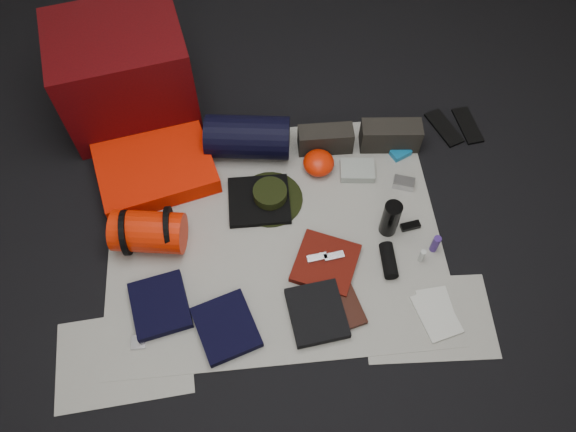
{
  "coord_description": "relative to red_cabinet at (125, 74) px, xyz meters",
  "views": [
    {
      "loc": [
        -0.06,
        -1.32,
        2.41
      ],
      "look_at": [
        0.07,
        0.03,
        0.1
      ],
      "focal_mm": 35.0,
      "sensor_mm": 36.0,
      "label": 1
    }
  ],
  "objects": [
    {
      "name": "paperback_book",
      "position": [
        0.99,
        -1.29,
        -0.25
      ],
      "size": [
        0.17,
        0.22,
        0.03
      ],
      "primitive_type": "cube",
      "rotation": [
        0.0,
        0.0,
        0.25
      ],
      "color": "black",
      "rests_on": "newspaper_mat"
    },
    {
      "name": "flip_flop_right",
      "position": [
        1.82,
        -0.3,
        -0.27
      ],
      "size": [
        0.12,
        0.26,
        0.01
      ],
      "primitive_type": "cube",
      "rotation": [
        0.0,
        0.0,
        0.12
      ],
      "color": "black",
      "rests_on": "floor"
    },
    {
      "name": "red_shirt",
      "position": [
        0.93,
        -1.07,
        -0.25
      ],
      "size": [
        0.37,
        0.37,
        0.04
      ],
      "primitive_type": "cube",
      "rotation": [
        0.0,
        0.0,
        -0.42
      ],
      "color": "#5B1109",
      "rests_on": "newspaper_mat"
    },
    {
      "name": "newspaper_sheet_front_left",
      "position": [
        0.0,
        -1.42,
        -0.27
      ],
      "size": [
        0.61,
        0.44,
        0.0
      ],
      "primitive_type": "cube",
      "rotation": [
        0.0,
        0.0,
        0.07
      ],
      "color": "beige",
      "rests_on": "floor"
    },
    {
      "name": "black_tshirt",
      "position": [
        0.64,
        -0.69,
        -0.25
      ],
      "size": [
        0.31,
        0.29,
        0.03
      ],
      "primitive_type": "cube",
      "rotation": [
        0.0,
        0.0,
        -0.01
      ],
      "color": "black",
      "rests_on": "newspaper_mat"
    },
    {
      "name": "trousers_charcoal",
      "position": [
        0.86,
        -1.31,
        -0.25
      ],
      "size": [
        0.27,
        0.3,
        0.04
      ],
      "primitive_type": "cube",
      "rotation": [
        0.0,
        0.0,
        0.12
      ],
      "color": "black",
      "rests_on": "newspaper_mat"
    },
    {
      "name": "water_bottle",
      "position": [
        1.25,
        -0.9,
        -0.16
      ],
      "size": [
        0.1,
        0.1,
        0.21
      ],
      "primitive_type": "cylinder",
      "rotation": [
        0.0,
        0.0,
        0.22
      ],
      "color": "black",
      "rests_on": "newspaper_mat"
    },
    {
      "name": "speaker",
      "position": [
        1.22,
        -1.09,
        -0.23
      ],
      "size": [
        0.07,
        0.17,
        0.07
      ],
      "primitive_type": "cylinder",
      "rotation": [
        1.57,
        0.0,
        -0.02
      ],
      "color": "black",
      "rests_on": "newspaper_mat"
    },
    {
      "name": "sack_strap_right",
      "position": [
        0.21,
        -0.86,
        -0.16
      ],
      "size": [
        0.02,
        0.22,
        0.22
      ],
      "primitive_type": "cylinder",
      "rotation": [
        0.0,
        1.57,
        0.0
      ],
      "color": "black",
      "rests_on": "newspaper_mat"
    },
    {
      "name": "toiletry_clear",
      "position": [
        1.38,
        -1.08,
        -0.23
      ],
      "size": [
        0.03,
        0.03,
        0.08
      ],
      "primitive_type": "cylinder",
      "rotation": [
        0.0,
        0.0,
        -0.26
      ],
      "color": "beige",
      "rests_on": "newspaper_mat"
    },
    {
      "name": "navy_duffel",
      "position": [
        0.61,
        -0.36,
        -0.16
      ],
      "size": [
        0.46,
        0.28,
        0.22
      ],
      "primitive_type": "cylinder",
      "rotation": [
        0.0,
        1.57,
        -0.13
      ],
      "color": "black",
      "rests_on": "newspaper_mat"
    },
    {
      "name": "key_cluster",
      "position": [
        0.06,
        -1.36,
        -0.26
      ],
      "size": [
        0.06,
        0.06,
        0.01
      ],
      "primitive_type": "cube",
      "rotation": [
        0.0,
        0.0,
        0.01
      ],
      "color": "#BBBBC0",
      "rests_on": "newspaper_mat"
    },
    {
      "name": "hiking_boot_right",
      "position": [
        1.36,
        -0.39,
        -0.19
      ],
      "size": [
        0.32,
        0.14,
        0.16
      ],
      "primitive_type": "cube",
      "rotation": [
        0.0,
        0.0,
        -0.09
      ],
      "color": "black",
      "rests_on": "newspaper_mat"
    },
    {
      "name": "energy_bar_b",
      "position": [
        0.97,
        -1.05,
        -0.22
      ],
      "size": [
        0.1,
        0.05,
        0.01
      ],
      "primitive_type": "cube",
      "rotation": [
        0.0,
        0.0,
        0.14
      ],
      "color": "#BBBBC0",
      "rests_on": "red_shirt"
    },
    {
      "name": "orange_stuff_sack",
      "position": [
        0.96,
        -0.51,
        -0.21
      ],
      "size": [
        0.18,
        0.18,
        0.11
      ],
      "primitive_type": "ellipsoid",
      "rotation": [
        0.0,
        0.0,
        0.09
      ],
      "color": "red",
      "rests_on": "newspaper_mat"
    },
    {
      "name": "sunglasses",
      "position": [
        1.37,
        -0.9,
        -0.26
      ],
      "size": [
        0.1,
        0.05,
        0.02
      ],
      "primitive_type": "cube",
      "rotation": [
        0.0,
        0.0,
        0.16
      ],
      "color": "black",
      "rests_on": "newspaper_mat"
    },
    {
      "name": "first_aid_pouch",
      "position": [
        1.16,
        -0.56,
        -0.25
      ],
      "size": [
        0.19,
        0.15,
        0.04
      ],
      "primitive_type": "cube",
      "rotation": [
        0.0,
        0.0,
        -0.11
      ],
      "color": "#949D95",
      "rests_on": "newspaper_mat"
    },
    {
      "name": "floor",
      "position": [
        0.7,
        -0.87,
        -0.28
      ],
      "size": [
        4.5,
        4.5,
        0.02
      ],
      "primitive_type": "cube",
      "color": "black",
      "rests_on": "ground"
    },
    {
      "name": "sack_strap_left",
      "position": [
        0.01,
        -0.86,
        -0.16
      ],
      "size": [
        0.02,
        0.22,
        0.22
      ],
      "primitive_type": "cylinder",
      "rotation": [
        0.0,
        1.57,
        0.0
      ],
      "color": "black",
      "rests_on": "newspaper_mat"
    },
    {
      "name": "toiletry_purple",
      "position": [
        1.45,
        -1.03,
        -0.21
      ],
      "size": [
        0.04,
        0.04,
        0.11
      ],
      "primitive_type": "cylinder",
      "rotation": [
        0.0,
        0.0,
        -0.24
      ],
      "color": "#3E2474",
      "rests_on": "newspaper_mat"
    },
    {
      "name": "boonie_brim",
      "position": [
        0.7,
        -0.68,
        -0.26
      ],
      "size": [
        0.42,
        0.42,
        0.01
      ],
      "primitive_type": "cylinder",
      "rotation": [
        0.0,
        0.0,
        0.36
      ],
      "color": "black",
      "rests_on": "newspaper_mat"
    },
    {
      "name": "flip_flop_left",
      "position": [
        1.68,
        -0.31,
        -0.27
      ],
      "size": [
        0.18,
        0.27,
        0.01
      ],
      "primitive_type": "cube",
      "rotation": [
        0.0,
        0.0,
        0.36
      ],
      "color": "black",
      "rests_on": "floor"
    },
    {
      "name": "newspaper_sheet_front_right",
      "position": [
        1.35,
        -1.37,
        -0.27
      ],
      "size": [
        0.6,
        0.43,
        0.0
      ],
      "primitive_type": "cube",
      "rotation": [
        0.0,
        0.0,
        -0.05
      ],
      "color": "beige",
      "rests_on": "floor"
    },
    {
      "name": "trousers_navy_b",
      "position": [
        0.45,
        -1.33,
        -0.25
      ],
      "size": [
        0.32,
        0.34,
        0.04
      ],
      "primitive_type": "cube",
      "rotation": [
        0.0,
        0.0,
        0.31
      ],
      "color": "black",
      "rests_on": "newspaper_mat"
    },
    {
      "name": "energy_bar_a",
      "position": [
        0.89,
        -1.05,
        -0.22
      ],
      "size": [
        0.1,
        0.05,
        0.01
      ],
      "primitive_type": "cube",
      "rotation": [
        0.0,
        0.0,
        0.14
      ],
      "color": "#BBBBC0",
      "rests_on": "red_shirt"
    },
    {
      "name": "trousers_navy_a",
      "position": [
        0.16,
        -1.2,
        -0.25
      ],
      "size": [
        0.3,
        0.32,
        0.04
      ],
      "primitive_type": "cube",
      "rotation": [
        0.0,
        0.0,
        0.21
      ],
      "color": "black",
      "rests_on": "newspaper_mat"
    },
    {
      "name": "hiking_boot_left",
      "position": [
        1.01,
        -0.38,
        -0.2
      ],
      "size": [
        0.29,
        0.11,
        0.14
      ],
      "primitive_type": "cube",
      "rotation": [
        0.0,
        0.0,
        -0.02
      ],
      "color": "black",
      "rests_on": "newspaper_mat"
    },
    {
      "name": "newspaper_mat",
      "position": [
        0.7,
        -0.87,
        -0.27
      ],
      "size": [
        1.6,
        1.3,
        0.01
      ],
      "primitive_type": "cube",
      "color": "beige",
      "rests_on": "floor"
    },
    {
      "name": "map_printout",
      "position": [
        1.4,
        -1.33,
        -0.26
      ],
      "size": [
        0.16,
        0.2,
        0.01
      ],
      "primitive_type": "cube",
      "rotation": [
        0.0,
        0.0,
        0.07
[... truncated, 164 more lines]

